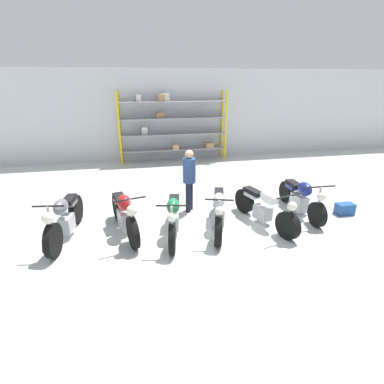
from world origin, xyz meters
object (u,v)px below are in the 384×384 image
at_px(toolbox, 345,209).
at_px(motorcycle_grey, 64,218).
at_px(person_browsing, 189,176).
at_px(motorcycle_green, 174,216).
at_px(motorcycle_red, 124,214).
at_px(motorcycle_blue, 301,198).
at_px(motorcycle_silver, 219,210).
at_px(motorcycle_white, 265,207).
at_px(shelving_rack, 172,125).

bearing_deg(toolbox, motorcycle_grey, 179.15).
height_order(motorcycle_grey, person_browsing, person_browsing).
bearing_deg(toolbox, motorcycle_green, -177.68).
relative_size(motorcycle_red, motorcycle_blue, 0.96).
distance_m(motorcycle_silver, motorcycle_white, 1.09).
bearing_deg(motorcycle_white, motorcycle_green, -103.52).
distance_m(shelving_rack, motorcycle_red, 6.46).
distance_m(motorcycle_grey, motorcycle_green, 2.29).
bearing_deg(motorcycle_blue, toolbox, 75.38).
height_order(motorcycle_white, toolbox, motorcycle_white).
xyz_separation_m(motorcycle_grey, motorcycle_green, (2.27, -0.28, -0.02)).
bearing_deg(motorcycle_red, motorcycle_silver, 72.53).
bearing_deg(toolbox, motorcycle_silver, -179.33).
bearing_deg(motorcycle_grey, toolbox, 97.25).
height_order(motorcycle_blue, toolbox, motorcycle_blue).
height_order(motorcycle_red, person_browsing, person_browsing).
distance_m(shelving_rack, person_browsing, 5.21).
xyz_separation_m(shelving_rack, motorcycle_silver, (0.17, -6.20, -1.05)).
bearing_deg(motorcycle_grey, motorcycle_red, 96.88).
xyz_separation_m(motorcycle_grey, motorcycle_blue, (5.56, 0.20, -0.06)).
distance_m(motorcycle_silver, toolbox, 3.33).
xyz_separation_m(motorcycle_grey, motorcycle_red, (1.23, -0.03, 0.00)).
xyz_separation_m(motorcycle_blue, person_browsing, (-2.72, 0.69, 0.52)).
distance_m(motorcycle_red, toolbox, 5.42).
xyz_separation_m(shelving_rack, motorcycle_grey, (-3.15, -6.06, -1.00)).
bearing_deg(motorcycle_white, motorcycle_grey, -107.98).
distance_m(motorcycle_grey, motorcycle_blue, 5.57).
bearing_deg(motorcycle_silver, motorcycle_grey, -75.97).
height_order(motorcycle_silver, person_browsing, person_browsing).
bearing_deg(shelving_rack, motorcycle_blue, -67.59).
bearing_deg(toolbox, motorcycle_red, 179.23).
bearing_deg(motorcycle_blue, motorcycle_silver, -80.54).
xyz_separation_m(motorcycle_green, motorcycle_silver, (1.05, 0.14, -0.03)).
height_order(motorcycle_green, motorcycle_blue, motorcycle_green).
distance_m(motorcycle_red, motorcycle_silver, 2.09).
relative_size(shelving_rack, motorcycle_grey, 2.05).
xyz_separation_m(motorcycle_grey, motorcycle_silver, (3.32, -0.14, -0.06)).
height_order(shelving_rack, motorcycle_green, shelving_rack).
bearing_deg(motorcycle_blue, motorcycle_red, -86.09).
xyz_separation_m(motorcycle_red, motorcycle_silver, (2.09, -0.11, -0.06)).
bearing_deg(motorcycle_green, motorcycle_white, 102.29).
height_order(motorcycle_red, motorcycle_white, motorcycle_red).
xyz_separation_m(motorcycle_red, motorcycle_white, (3.17, -0.19, -0.05)).
distance_m(motorcycle_grey, person_browsing, 3.01).
distance_m(motorcycle_white, motorcycle_blue, 1.23).
distance_m(motorcycle_grey, motorcycle_white, 4.41).
height_order(motorcycle_silver, toolbox, motorcycle_silver).
relative_size(shelving_rack, motorcycle_silver, 2.03).
bearing_deg(motorcycle_grey, motorcycle_green, 91.17).
relative_size(motorcycle_silver, toolbox, 4.84).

